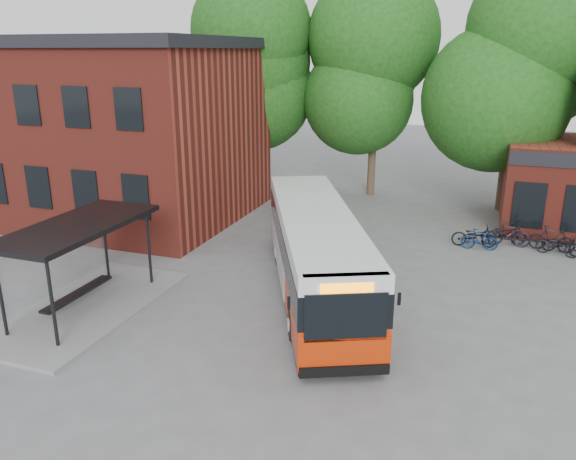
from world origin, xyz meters
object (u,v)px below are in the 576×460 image
(bicycle_3, at_px, (509,234))
(bicycle_6, at_px, (558,245))
(bus_shelter, at_px, (82,267))
(bicycle_0, at_px, (474,236))
(bicycle_5, at_px, (552,239))
(city_bus, at_px, (315,253))
(bicycle_2, at_px, (504,234))
(bicycle_4, at_px, (562,244))
(bicycle_1, at_px, (480,239))

(bicycle_3, bearing_deg, bicycle_6, -105.50)
(bus_shelter, distance_m, bicycle_6, 18.02)
(bicycle_0, relative_size, bicycle_5, 1.03)
(bus_shelter, bearing_deg, bicycle_5, 37.07)
(city_bus, height_order, bicycle_3, city_bus)
(bicycle_0, bearing_deg, city_bus, 137.64)
(bicycle_2, relative_size, bicycle_6, 1.13)
(bicycle_6, bearing_deg, bus_shelter, 140.32)
(bicycle_4, distance_m, bicycle_6, 0.33)
(bus_shelter, height_order, bicycle_1, bus_shelter)
(bicycle_0, relative_size, bicycle_1, 1.24)
(bicycle_3, bearing_deg, bicycle_2, 55.65)
(city_bus, height_order, bicycle_6, city_bus)
(city_bus, distance_m, bicycle_2, 9.66)
(bicycle_3, height_order, bicycle_5, bicycle_5)
(bicycle_2, relative_size, bicycle_3, 1.07)
(bicycle_3, bearing_deg, bicycle_1, 128.77)
(bus_shelter, distance_m, bicycle_1, 15.48)
(city_bus, xyz_separation_m, bicycle_2, (6.13, 7.41, -0.94))
(city_bus, xyz_separation_m, bicycle_4, (8.36, 6.98, -1.01))
(bicycle_3, distance_m, bicycle_6, 1.93)
(bus_shelter, relative_size, bicycle_1, 4.72)
(bicycle_0, relative_size, bicycle_4, 1.16)
(city_bus, height_order, bicycle_2, city_bus)
(bicycle_4, bearing_deg, bus_shelter, 146.63)
(bicycle_6, bearing_deg, bicycle_3, 88.15)
(bicycle_1, xyz_separation_m, bicycle_6, (2.98, 0.32, -0.01))
(bicycle_1, distance_m, bicycle_6, 3.00)
(bicycle_2, height_order, bicycle_3, bicycle_3)
(bicycle_0, xyz_separation_m, bicycle_4, (3.41, 0.28, -0.07))
(bus_shelter, bearing_deg, bicycle_4, 35.81)
(bus_shelter, height_order, bicycle_5, bus_shelter)
(bicycle_2, xyz_separation_m, bicycle_3, (0.19, -0.14, 0.03))
(bus_shelter, xyz_separation_m, bicycle_4, (14.85, 10.71, -1.04))
(bicycle_0, distance_m, bicycle_5, 3.07)
(bicycle_2, distance_m, bicycle_4, 2.27)
(city_bus, relative_size, bicycle_0, 6.13)
(bicycle_2, height_order, bicycle_5, bicycle_5)
(bus_shelter, relative_size, bicycle_3, 4.01)
(bicycle_1, distance_m, bicycle_2, 1.38)
(bicycle_5, distance_m, bicycle_6, 0.53)
(bicycle_0, distance_m, bicycle_3, 1.48)
(city_bus, height_order, bicycle_4, city_bus)
(bicycle_0, relative_size, bicycle_2, 0.98)
(bicycle_4, height_order, bicycle_5, bicycle_5)
(bicycle_6, bearing_deg, city_bus, 144.27)
(bicycle_3, distance_m, bicycle_5, 1.67)
(bicycle_4, relative_size, bicycle_6, 0.96)
(bicycle_2, distance_m, bicycle_5, 1.87)
(bicycle_2, height_order, bicycle_4, bicycle_2)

